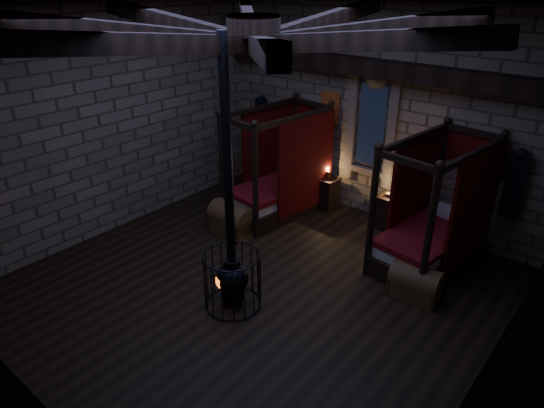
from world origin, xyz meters
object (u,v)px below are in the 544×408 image
Objects in this scene: bed_right at (431,234)px; trunk_right at (415,283)px; stove at (232,273)px; bed_left at (280,188)px; trunk_left at (232,220)px.

bed_right is 1.17m from trunk_right.
bed_left is at bearing 138.14° from stove.
bed_left is 1.37m from trunk_left.
trunk_right is at bearing -69.82° from bed_right.
bed_right is 2.57× the size of trunk_left.
trunk_right is 0.20× the size of stove.
bed_right is 2.84× the size of trunk_right.
stove is (-2.06, -1.99, 0.33)m from trunk_right.
bed_right is (3.29, 0.13, 0.00)m from bed_left.
bed_left is 2.55× the size of trunk_left.
trunk_right is at bearing 65.66° from stove.
bed_left is at bearing 86.61° from trunk_left.
bed_left is at bearing 160.23° from trunk_right.
bed_right is at bearing 24.87° from trunk_left.
stove reaches higher than bed_right.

